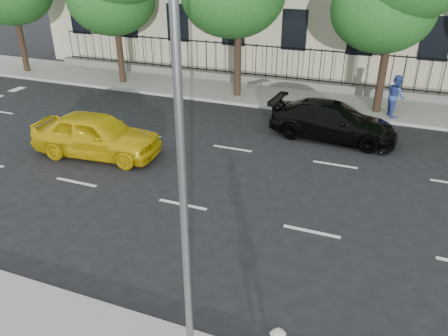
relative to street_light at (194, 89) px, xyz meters
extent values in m
plane|color=black|center=(-2.50, 1.77, -5.15)|extent=(120.00, 120.00, 0.00)
cube|color=gray|center=(-2.50, 15.77, -5.07)|extent=(60.00, 4.00, 0.15)
cube|color=slate|center=(-2.50, 17.47, -4.80)|extent=(30.00, 0.50, 0.40)
cube|color=black|center=(-2.50, 17.47, -4.50)|extent=(28.80, 0.05, 0.05)
cube|color=black|center=(-2.50, 17.47, -2.90)|extent=(28.80, 0.05, 0.05)
cylinder|color=slate|center=(0.00, -0.53, -1.00)|extent=(0.14, 0.14, 8.00)
cylinder|color=#382619|center=(-18.50, 14.97, -3.42)|extent=(0.36, 0.36, 3.15)
cylinder|color=#382619|center=(-11.50, 14.97, -3.51)|extent=(0.36, 0.36, 2.97)
cylinder|color=#382619|center=(-4.50, 14.97, -3.34)|extent=(0.36, 0.36, 3.32)
cylinder|color=#382619|center=(2.50, 14.97, -3.46)|extent=(0.36, 0.36, 3.08)
ellipsoid|color=#24551C|center=(2.10, 15.27, -0.48)|extent=(4.56, 4.56, 3.74)
imported|color=gold|center=(-7.09, 6.41, -4.32)|extent=(5.01, 2.38, 1.65)
imported|color=black|center=(0.96, 11.27, -4.40)|extent=(5.32, 2.51, 1.50)
imported|color=#334998|center=(3.24, 14.60, -4.06)|extent=(1.00, 1.11, 1.88)
camera|label=1|loc=(2.82, -6.02, 1.98)|focal=35.00mm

